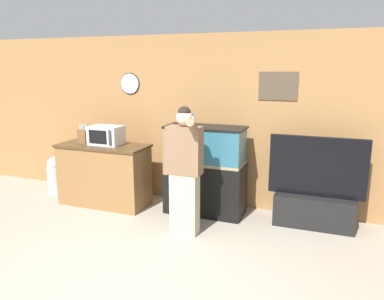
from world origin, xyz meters
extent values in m
plane|color=gray|center=(0.00, 0.00, 0.00)|extent=(18.00, 18.00, 0.00)
cube|color=olive|center=(0.00, 2.66, 1.30)|extent=(10.00, 0.06, 2.60)
cube|color=#4C3D2D|center=(1.01, 2.62, 1.85)|extent=(0.54, 0.02, 0.39)
cylinder|color=white|center=(-1.35, 2.62, 1.85)|extent=(0.31, 0.03, 0.31)
cylinder|color=black|center=(-1.35, 2.62, 1.85)|extent=(0.34, 0.01, 0.34)
cube|color=brown|center=(-1.50, 2.00, 0.46)|extent=(1.37, 0.58, 0.92)
cube|color=#48321C|center=(-1.50, 2.00, 0.94)|extent=(1.41, 0.62, 0.03)
cube|color=silver|center=(-1.45, 2.04, 1.10)|extent=(0.49, 0.33, 0.29)
cube|color=black|center=(-1.49, 1.87, 1.10)|extent=(0.30, 0.01, 0.20)
cube|color=#2D2D33|center=(-1.28, 1.87, 1.10)|extent=(0.05, 0.01, 0.23)
cube|color=brown|center=(-1.85, 2.00, 1.06)|extent=(0.15, 0.11, 0.21)
cylinder|color=#B7B7BC|center=(-1.90, 2.01, 1.21)|extent=(0.02, 0.02, 0.09)
cylinder|color=#B7B7BC|center=(-1.88, 2.01, 1.20)|extent=(0.02, 0.02, 0.08)
cylinder|color=#B7B7BC|center=(-1.85, 2.01, 1.21)|extent=(0.02, 0.02, 0.08)
cylinder|color=#B7B7BC|center=(-1.83, 2.01, 1.20)|extent=(0.02, 0.02, 0.08)
cylinder|color=#B7B7BC|center=(-1.80, 2.01, 1.21)|extent=(0.02, 0.02, 0.10)
cylinder|color=#B7B7BC|center=(-1.90, 2.05, 1.21)|extent=(0.02, 0.02, 0.08)
cylinder|color=#B7B7BC|center=(-1.88, 2.05, 1.20)|extent=(0.02, 0.02, 0.08)
cylinder|color=#B7B7BC|center=(-1.85, 2.05, 1.21)|extent=(0.02, 0.02, 0.09)
cylinder|color=#B7B7BC|center=(-1.83, 2.05, 1.20)|extent=(0.02, 0.02, 0.07)
cube|color=black|center=(0.09, 2.20, 0.37)|extent=(1.14, 0.50, 0.75)
cube|color=#937F5B|center=(0.09, 2.20, 0.77)|extent=(1.11, 0.48, 0.04)
cube|color=#285B70|center=(0.09, 2.20, 1.02)|extent=(1.10, 0.48, 0.53)
cube|color=black|center=(0.09, 2.20, 1.28)|extent=(1.14, 0.50, 0.03)
cube|color=black|center=(1.62, 2.27, 0.21)|extent=(1.05, 0.40, 0.43)
cube|color=black|center=(1.62, 2.27, 0.82)|extent=(1.23, 0.05, 0.79)
cube|color=black|center=(1.62, 2.30, 0.82)|extent=(1.26, 0.01, 0.82)
cube|color=#BCAD89|center=(0.07, 1.44, 0.40)|extent=(0.35, 0.19, 0.80)
cube|color=brown|center=(0.07, 1.44, 1.10)|extent=(0.43, 0.21, 0.60)
sphere|color=beige|center=(0.07, 1.44, 1.52)|extent=(0.20, 0.20, 0.20)
sphere|color=black|center=(0.07, 1.44, 1.57)|extent=(0.16, 0.16, 0.16)
cylinder|color=brown|center=(-0.17, 1.44, 1.06)|extent=(0.11, 0.11, 0.57)
cylinder|color=brown|center=(0.25, 1.31, 1.41)|extent=(0.10, 0.32, 0.26)
cylinder|color=white|center=(0.25, 1.29, 1.50)|extent=(0.02, 0.06, 0.11)
cylinder|color=#2856B2|center=(0.25, 1.27, 1.56)|extent=(0.02, 0.03, 0.05)
cylinder|color=#B7B7BC|center=(-2.57, 2.15, 0.23)|extent=(0.30, 0.30, 0.46)
sphere|color=#ADADB2|center=(-2.57, 2.15, 0.50)|extent=(0.28, 0.28, 0.28)
camera|label=1|loc=(1.75, -2.76, 2.11)|focal=35.00mm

